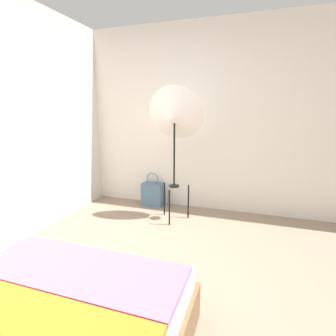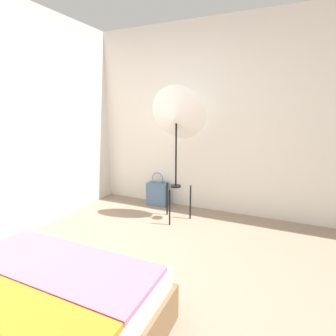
% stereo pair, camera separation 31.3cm
% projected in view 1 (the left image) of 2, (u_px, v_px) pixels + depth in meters
% --- Properties ---
extents(ground_plane, '(14.00, 14.00, 0.00)m').
position_uv_depth(ground_plane, '(98.00, 317.00, 1.83)').
color(ground_plane, gray).
extents(wall_back, '(8.00, 0.05, 2.60)m').
position_uv_depth(wall_back, '(186.00, 119.00, 3.75)').
color(wall_back, silver).
rests_on(wall_back, ground_plane).
extents(wall_side_left, '(0.05, 8.00, 2.60)m').
position_uv_depth(wall_side_left, '(28.00, 121.00, 2.94)').
color(wall_side_left, silver).
rests_on(wall_side_left, ground_plane).
extents(photo_umbrella, '(0.72, 0.43, 1.72)m').
position_uv_depth(photo_umbrella, '(174.00, 117.00, 3.22)').
color(photo_umbrella, black).
rests_on(photo_umbrella, ground_plane).
extents(tote_bag, '(0.31, 0.18, 0.51)m').
position_uv_depth(tote_bag, '(153.00, 194.00, 3.98)').
color(tote_bag, slate).
rests_on(tote_bag, ground_plane).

